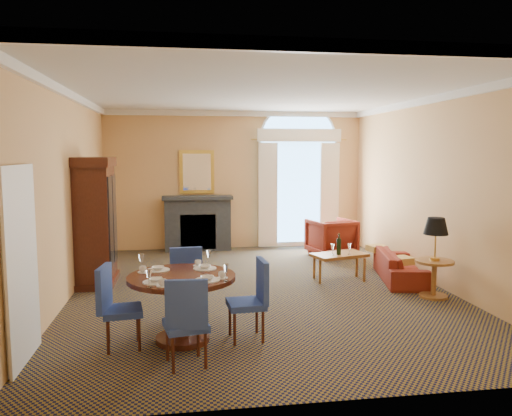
{
  "coord_description": "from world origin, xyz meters",
  "views": [
    {
      "loc": [
        -1.26,
        -7.9,
        2.25
      ],
      "look_at": [
        0.0,
        0.5,
        1.3
      ],
      "focal_mm": 35.0,
      "sensor_mm": 36.0,
      "label": 1
    }
  ],
  "objects": [
    {
      "name": "ground",
      "position": [
        0.0,
        0.0,
        0.0
      ],
      "size": [
        7.5,
        7.5,
        0.0
      ],
      "primitive_type": "plane",
      "color": "#101333",
      "rests_on": "ground"
    },
    {
      "name": "room_envelope",
      "position": [
        -0.03,
        0.67,
        2.51
      ],
      "size": [
        6.04,
        7.52,
        3.45
      ],
      "color": "#E6B16D",
      "rests_on": "ground"
    },
    {
      "name": "armoire",
      "position": [
        -2.72,
        0.83,
        1.05
      ],
      "size": [
        0.62,
        1.11,
        2.17
      ],
      "color": "#38160C",
      "rests_on": "ground"
    },
    {
      "name": "dining_table",
      "position": [
        -1.28,
        -2.08,
        0.59
      ],
      "size": [
        1.28,
        1.28,
        1.01
      ],
      "color": "#38160C",
      "rests_on": "ground"
    },
    {
      "name": "dining_chair_north",
      "position": [
        -1.22,
        -1.32,
        0.56
      ],
      "size": [
        0.53,
        0.53,
        0.97
      ],
      "rotation": [
        0.0,
        0.0,
        3.41
      ],
      "color": "#253D91",
      "rests_on": "ground"
    },
    {
      "name": "dining_chair_south",
      "position": [
        -1.23,
        -2.85,
        0.56
      ],
      "size": [
        0.51,
        0.51,
        0.97
      ],
      "rotation": [
        0.0,
        0.0,
        0.19
      ],
      "color": "#253D91",
      "rests_on": "ground"
    },
    {
      "name": "dining_chair_east",
      "position": [
        -0.42,
        -2.13,
        0.56
      ],
      "size": [
        0.47,
        0.46,
        0.97
      ],
      "rotation": [
        0.0,
        0.0,
        1.64
      ],
      "color": "#253D91",
      "rests_on": "ground"
    },
    {
      "name": "dining_chair_west",
      "position": [
        -2.05,
        -2.18,
        0.56
      ],
      "size": [
        0.5,
        0.49,
        0.97
      ],
      "rotation": [
        0.0,
        0.0,
        -1.44
      ],
      "color": "#253D91",
      "rests_on": "ground"
    },
    {
      "name": "sofa",
      "position": [
        2.55,
        0.26,
        0.25
      ],
      "size": [
        1.03,
        1.82,
        0.5
      ],
      "primitive_type": "imported",
      "rotation": [
        0.0,
        0.0,
        1.35
      ],
      "color": "maroon",
      "rests_on": "ground"
    },
    {
      "name": "armchair",
      "position": [
        1.94,
        2.43,
        0.41
      ],
      "size": [
        1.06,
        1.08,
        0.82
      ],
      "primitive_type": "imported",
      "rotation": [
        0.0,
        0.0,
        3.37
      ],
      "color": "maroon",
      "rests_on": "ground"
    },
    {
      "name": "coffee_table",
      "position": [
        1.47,
        0.41,
        0.45
      ],
      "size": [
        1.05,
        0.77,
        0.85
      ],
      "rotation": [
        0.0,
        0.0,
        0.29
      ],
      "color": "#99622E",
      "rests_on": "ground"
    },
    {
      "name": "side_table",
      "position": [
        2.6,
        -0.82,
        0.79
      ],
      "size": [
        0.59,
        0.59,
        1.23
      ],
      "color": "#99622E",
      "rests_on": "ground"
    }
  ]
}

